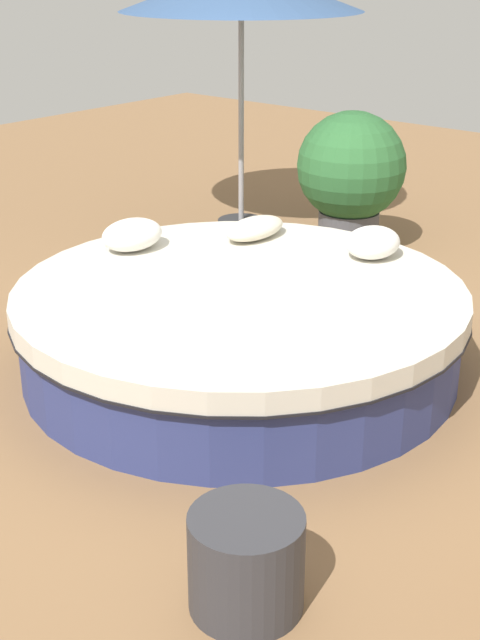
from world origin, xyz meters
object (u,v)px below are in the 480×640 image
Objects in this scene: round_bed at (240,327)px; planter at (351,173)px; throw_pillow_0 at (373,242)px; throw_pillow_1 at (255,228)px; throw_pillow_2 at (132,235)px; side_table at (246,562)px.

round_bed is 2.31× the size of planter.
throw_pillow_0 is 0.76× the size of throw_pillow_1.
throw_pillow_1 is at bearing 101.85° from throw_pillow_0.
throw_pillow_0 is 1.62m from throw_pillow_2.
throw_pillow_2 is 3.01m from side_table.
round_bed is 1.09m from throw_pillow_2.
throw_pillow_2 is (-0.73, 0.48, 0.03)m from throw_pillow_1.
throw_pillow_2 reaches higher than side_table.
planter is 4.64m from side_table.
round_bed is 1.03m from throw_pillow_1.
planter is at bearing 38.02° from throw_pillow_0.
throw_pillow_1 is (-0.18, 0.86, -0.03)m from throw_pillow_0.
throw_pillow_0 is 0.87× the size of side_table.
throw_pillow_2 is 2.35m from planter.
throw_pillow_0 is (0.99, -0.32, 0.37)m from round_bed.
round_bed is 2.57m from planter.
throw_pillow_0 is 0.88m from throw_pillow_1.
throw_pillow_1 is 0.87m from throw_pillow_2.
side_table is at bearing -139.26° from round_bed.
throw_pillow_2 is at bearing 124.18° from throw_pillow_0.
throw_pillow_1 reaches higher than round_bed.
throw_pillow_0 is at bearing 22.65° from side_table.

